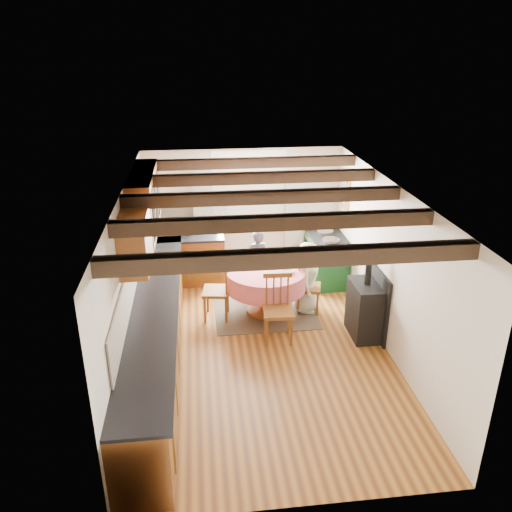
{
  "coord_description": "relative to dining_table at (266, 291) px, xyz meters",
  "views": [
    {
      "loc": [
        -0.85,
        -6.29,
        4.17
      ],
      "look_at": [
        0.0,
        0.8,
        1.15
      ],
      "focal_mm": 35.91,
      "sensor_mm": 36.0,
      "label": 1
    }
  ],
  "objects": [
    {
      "name": "splash_back",
      "position": [
        -1.19,
        1.65,
        0.81
      ],
      "size": [
        1.4,
        0.02,
        0.55
      ],
      "primitive_type": "cube",
      "color": "beige",
      "rests_on": "wall_back"
    },
    {
      "name": "canister_wide",
      "position": [
        -1.21,
        1.42,
        0.63
      ],
      "size": [
        0.19,
        0.19,
        0.21
      ],
      "primitive_type": "cylinder",
      "color": "#262628",
      "rests_on": "worktop_back"
    },
    {
      "name": "wall_left",
      "position": [
        -1.99,
        -1.08,
        0.81
      ],
      "size": [
        0.0,
        5.5,
        2.4
      ],
      "primitive_type": "cube",
      "color": "silver",
      "rests_on": "ground"
    },
    {
      "name": "curtain_rod",
      "position": [
        -0.09,
        1.57,
        1.81
      ],
      "size": [
        2.0,
        0.03,
        0.03
      ],
      "primitive_type": "cylinder",
      "rotation": [
        0.0,
        1.57,
        0.0
      ],
      "color": "black",
      "rests_on": "wall_back"
    },
    {
      "name": "curtain_right",
      "position": [
        0.76,
        1.57,
        0.71
      ],
      "size": [
        0.35,
        0.1,
        2.1
      ],
      "primitive_type": "cube",
      "color": "silver",
      "rests_on": "wall_back"
    },
    {
      "name": "chair_near",
      "position": [
        0.07,
        -0.84,
        0.13
      ],
      "size": [
        0.46,
        0.48,
        1.04
      ],
      "primitive_type": null,
      "rotation": [
        0.0,
        0.0,
        -0.04
      ],
      "color": "brown",
      "rests_on": "floor"
    },
    {
      "name": "chair_left",
      "position": [
        -0.8,
        -0.05,
        0.12
      ],
      "size": [
        0.52,
        0.5,
        1.03
      ],
      "primitive_type": null,
      "rotation": [
        0.0,
        0.0,
        -1.72
      ],
      "color": "brown",
      "rests_on": "floor"
    },
    {
      "name": "ceiling",
      "position": [
        -0.19,
        -1.08,
        2.01
      ],
      "size": [
        3.6,
        5.5,
        0.0
      ],
      "primitive_type": "cube",
      "color": "white",
      "rests_on": "ground"
    },
    {
      "name": "wall_front",
      "position": [
        -0.19,
        -3.83,
        0.81
      ],
      "size": [
        3.6,
        0.0,
        2.4
      ],
      "primitive_type": "cube",
      "color": "silver",
      "rests_on": "ground"
    },
    {
      "name": "wall_cabinet_glass",
      "position": [
        -1.82,
        0.12,
        1.56
      ],
      "size": [
        0.34,
        1.8,
        0.9
      ],
      "primitive_type": "cube",
      "color": "brown",
      "rests_on": "wall_left"
    },
    {
      "name": "beam_b",
      "position": [
        -0.19,
        -2.08,
        1.92
      ],
      "size": [
        3.6,
        0.16,
        0.16
      ],
      "primitive_type": "cube",
      "color": "#35271B",
      "rests_on": "ceiling"
    },
    {
      "name": "cup",
      "position": [
        0.25,
        0.24,
        0.44
      ],
      "size": [
        0.1,
        0.1,
        0.09
      ],
      "primitive_type": "imported",
      "rotation": [
        0.0,
        0.0,
        3.09
      ],
      "color": "silver",
      "rests_on": "dining_table"
    },
    {
      "name": "worktop_left",
      "position": [
        -1.67,
        -1.08,
        0.51
      ],
      "size": [
        0.64,
        5.3,
        0.04
      ],
      "primitive_type": "cube",
      "color": "black",
      "rests_on": "base_cabinet_left"
    },
    {
      "name": "chair_right",
      "position": [
        0.71,
        -0.01,
        0.07
      ],
      "size": [
        0.5,
        0.49,
        0.93
      ],
      "primitive_type": null,
      "rotation": [
        0.0,
        0.0,
        1.34
      ],
      "color": "brown",
      "rests_on": "floor"
    },
    {
      "name": "beam_d",
      "position": [
        -0.19,
        -0.08,
        1.92
      ],
      "size": [
        3.6,
        0.16,
        0.16
      ],
      "primitive_type": "cube",
      "color": "#35271B",
      "rests_on": "ceiling"
    },
    {
      "name": "bowl_a",
      "position": [
        0.33,
        -0.14,
        0.42
      ],
      "size": [
        0.28,
        0.28,
        0.05
      ],
      "primitive_type": "imported",
      "rotation": [
        0.0,
        0.0,
        4.08
      ],
      "color": "silver",
      "rests_on": "dining_table"
    },
    {
      "name": "child_far",
      "position": [
        -0.04,
        0.77,
        0.19
      ],
      "size": [
        0.49,
        0.4,
        1.17
      ],
      "primitive_type": "imported",
      "rotation": [
        0.0,
        0.0,
        3.45
      ],
      "color": "#323940",
      "rests_on": "floor"
    },
    {
      "name": "window_frame",
      "position": [
        -0.09,
        1.65,
        1.21
      ],
      "size": [
        1.34,
        0.03,
        1.54
      ],
      "primitive_type": "cube",
      "color": "white",
      "rests_on": "wall_back"
    },
    {
      "name": "base_cabinet_left",
      "position": [
        -1.69,
        -1.08,
        0.05
      ],
      "size": [
        0.6,
        5.3,
        0.88
      ],
      "primitive_type": "cube",
      "color": "brown",
      "rests_on": "floor"
    },
    {
      "name": "wall_back",
      "position": [
        -0.19,
        1.67,
        0.81
      ],
      "size": [
        3.6,
        0.0,
        2.4
      ],
      "primitive_type": "cube",
      "color": "silver",
      "rests_on": "ground"
    },
    {
      "name": "wall_plate",
      "position": [
        0.86,
        1.64,
        1.31
      ],
      "size": [
        0.3,
        0.02,
        0.3
      ],
      "primitive_type": "cylinder",
      "rotation": [
        1.57,
        0.0,
        0.0
      ],
      "color": "silver",
      "rests_on": "wall_back"
    },
    {
      "name": "wall_cabinet_solid",
      "position": [
        -1.82,
        -1.38,
        1.51
      ],
      "size": [
        0.34,
        0.9,
        0.7
      ],
      "primitive_type": "cube",
      "color": "brown",
      "rests_on": "wall_left"
    },
    {
      "name": "window_pane",
      "position": [
        -0.09,
        1.66,
        1.21
      ],
      "size": [
        1.2,
        0.01,
        1.4
      ],
      "primitive_type": "cube",
      "color": "white",
      "rests_on": "wall_back"
    },
    {
      "name": "splash_left",
      "position": [
        -1.97,
        -0.78,
        0.81
      ],
      "size": [
        0.02,
        4.5,
        0.55
      ],
      "primitive_type": "cube",
      "color": "beige",
      "rests_on": "wall_left"
    },
    {
      "name": "worktop_back",
      "position": [
        -1.24,
        1.35,
        0.51
      ],
      "size": [
        1.3,
        0.64,
        0.04
      ],
      "primitive_type": "cube",
      "color": "black",
      "rests_on": "base_cabinet_back"
    },
    {
      "name": "aga_range",
      "position": [
        1.28,
        1.05,
        0.06
      ],
      "size": [
        0.63,
        0.98,
        0.9
      ],
      "primitive_type": null,
      "color": "#0E421D",
      "rests_on": "floor"
    },
    {
      "name": "cast_iron_stove",
      "position": [
        1.39,
        -0.85,
        0.28
      ],
      "size": [
        0.4,
        0.67,
        1.34
      ],
      "primitive_type": null,
      "color": "black",
      "rests_on": "floor"
    },
    {
      "name": "wall_right",
      "position": [
        1.61,
        -1.08,
        0.81
      ],
      "size": [
        0.0,
        5.5,
        2.4
      ],
      "primitive_type": "cube",
      "color": "silver",
      "rests_on": "ground"
    },
    {
      "name": "beam_c",
      "position": [
        -0.19,
        -1.08,
        1.92
      ],
      "size": [
        3.6,
        0.16,
        0.16
      ],
      "primitive_type": "cube",
      "color": "#35271B",
      "rests_on": "ceiling"
    },
    {
      "name": "child_right",
      "position": [
        0.69,
        0.01,
        0.21
      ],
      "size": [
        0.56,
        0.68,
        1.21
      ],
      "primitive_type": "imported",
      "rotation": [
        0.0,
        0.0,
        1.24
      ],
      "color": "beige",
      "rests_on": "floor"
    },
    {
      "name": "beam_e",
      "position": [
        -0.19,
        0.92,
        1.92
      ],
      "size": [
        3.6,
        0.16,
        0.16
      ],
      "primitive_type": "cube",
      "color": "#35271B",
      "rests_on": "ceiling"
    },
    {
      "name": "curtain_left",
      "position": [
        -0.94,
        1.57,
        0.71
      ],
      "size": [
        0.35,
        0.1,
        2.1
      ],
      "primitive_type": "cube",
      "color": "silver",
      "rests_on": "wall_back"
    },
    {
      "name": "wall_picture",
      "position": [
        1.58,
        1.22,
        1.31
      ],
      "size": [
        0.04,
        0.5,
        0.6
      ],
      "primitive_type": "cube",
      "color": "gold",
      "rests_on": "wall_right"
    },
    {
      "name": "canister_tall",
      "position": [
        -1.53,
        1.42,
        0.66
      ],
      "size": [
        0.15,
        0.15,
        0.26
      ],
      "primitive_type": "cylinder",
      "color": "#262628",
      "rests_on": "worktop_back"
    },
    {
      "name": "beam_a",
      "position": [
        -0.19,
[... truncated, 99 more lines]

